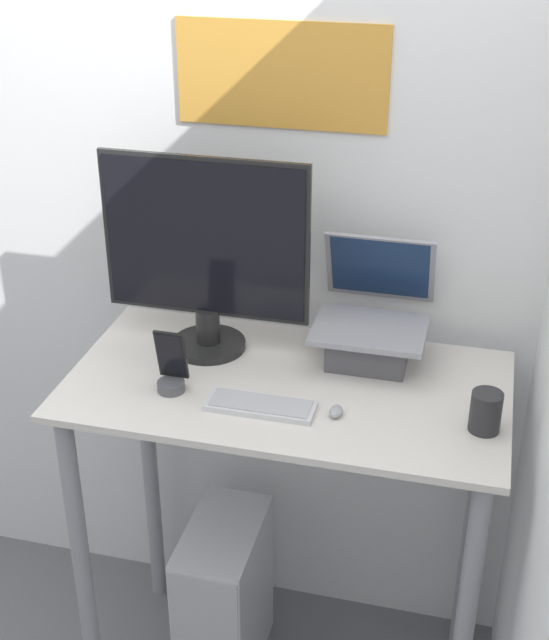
# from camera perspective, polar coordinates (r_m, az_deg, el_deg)

# --- Properties ---
(wall_back) EXTENTS (6.00, 0.06, 2.60)m
(wall_back) POSITION_cam_1_polar(r_m,az_deg,el_deg) (2.58, 2.89, 4.30)
(wall_back) COLOR silver
(wall_back) RESTS_ON ground_plane
(desk) EXTENTS (1.15, 0.62, 1.10)m
(desk) POSITION_cam_1_polar(r_m,az_deg,el_deg) (2.47, 0.77, -8.84)
(desk) COLOR beige
(desk) RESTS_ON ground_plane
(laptop) EXTENTS (0.30, 0.32, 0.32)m
(laptop) POSITION_cam_1_polar(r_m,az_deg,el_deg) (2.41, 6.17, -0.65)
(laptop) COLOR #4C4C51
(laptop) RESTS_ON desk
(monitor) EXTENTS (0.57, 0.21, 0.55)m
(monitor) POSITION_cam_1_polar(r_m,az_deg,el_deg) (2.38, -4.44, 3.92)
(monitor) COLOR black
(monitor) RESTS_ON desk
(keyboard) EXTENTS (0.27, 0.10, 0.02)m
(keyboard) POSITION_cam_1_polar(r_m,az_deg,el_deg) (2.22, -0.89, -5.49)
(keyboard) COLOR silver
(keyboard) RESTS_ON desk
(mouse) EXTENTS (0.03, 0.05, 0.02)m
(mouse) POSITION_cam_1_polar(r_m,az_deg,el_deg) (2.20, 3.95, -5.85)
(mouse) COLOR #99999E
(mouse) RESTS_ON desk
(cell_phone) EXTENTS (0.08, 0.07, 0.17)m
(cell_phone) POSITION_cam_1_polar(r_m,az_deg,el_deg) (2.29, -6.63, -3.33)
(cell_phone) COLOR #4C4C51
(cell_phone) RESTS_ON desk
(computer_tower) EXTENTS (0.22, 0.39, 0.55)m
(computer_tower) POSITION_cam_1_polar(r_m,az_deg,el_deg) (2.90, -3.23, -17.36)
(computer_tower) COLOR silver
(computer_tower) RESTS_ON ground_plane
(mug) EXTENTS (0.08, 0.08, 0.10)m
(mug) POSITION_cam_1_polar(r_m,az_deg,el_deg) (2.18, 13.36, -5.73)
(mug) COLOR #262628
(mug) RESTS_ON desk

